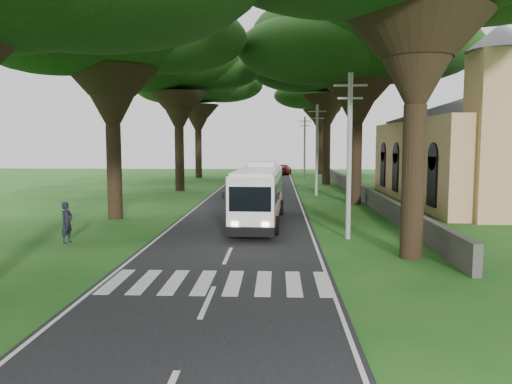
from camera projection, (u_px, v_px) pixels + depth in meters
ground at (222, 268)px, 18.69m from camera, size 140.00×140.00×0.00m
road at (254, 196)px, 43.54m from camera, size 8.00×120.00×0.04m
crosswalk at (216, 283)px, 16.70m from camera, size 8.00×3.00×0.01m
property_wall at (360, 191)px, 42.10m from camera, size 0.35×50.00×1.20m
church at (480, 140)px, 38.85m from camera, size 14.00×24.00×11.60m
pole_near at (349, 153)px, 24.00m from camera, size 1.60×0.24×8.00m
pole_mid at (317, 148)px, 43.89m from camera, size 1.60×0.24×8.00m
pole_far at (305, 146)px, 63.77m from camera, size 1.60×0.24×8.00m
tree_l_mida at (110, 27)px, 29.81m from camera, size 13.54×13.54×14.62m
tree_l_midb at (178, 62)px, 47.61m from camera, size 13.45×13.45×15.37m
tree_l_far at (198, 81)px, 65.51m from camera, size 14.24×14.24×15.90m
tree_r_mida at (358, 40)px, 37.01m from camera, size 16.06×16.06×15.79m
tree_r_midb at (328, 64)px, 54.82m from camera, size 15.00×15.00×16.64m
tree_r_far at (322, 90)px, 72.77m from camera, size 12.78×12.78×15.26m
coach_bus at (259, 194)px, 28.88m from camera, size 2.92×11.03×3.23m
distant_car_a at (236, 178)px, 55.44m from camera, size 3.20×4.80×1.52m
distant_car_b at (250, 171)px, 70.42m from camera, size 1.63×4.16×1.35m
distant_car_c at (283, 169)px, 73.48m from camera, size 2.71×5.20×1.44m
pedestrian at (67, 223)px, 23.32m from camera, size 0.63×0.80×1.94m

